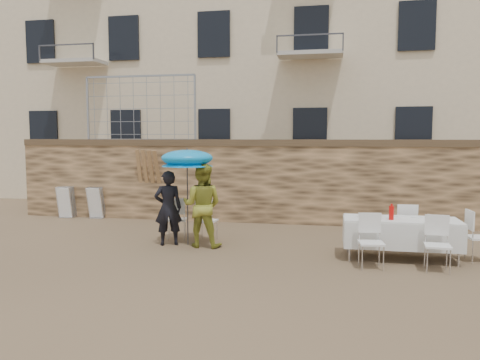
% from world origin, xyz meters
% --- Properties ---
extents(ground, '(80.00, 80.00, 0.00)m').
position_xyz_m(ground, '(0.00, 0.00, 0.00)').
color(ground, brown).
rests_on(ground, ground).
extents(stone_wall, '(13.00, 0.50, 2.20)m').
position_xyz_m(stone_wall, '(0.00, 5.00, 1.10)').
color(stone_wall, olive).
rests_on(stone_wall, ground).
extents(apartment_building, '(20.00, 8.00, 15.00)m').
position_xyz_m(apartment_building, '(0.00, 12.00, 7.50)').
color(apartment_building, beige).
rests_on(apartment_building, ground).
extents(chain_link_fence, '(3.20, 0.06, 1.80)m').
position_xyz_m(chain_link_fence, '(-3.00, 5.00, 3.10)').
color(chain_link_fence, gray).
rests_on(chain_link_fence, stone_wall).
extents(man_suit, '(0.69, 0.58, 1.60)m').
position_xyz_m(man_suit, '(-1.11, 1.92, 0.80)').
color(man_suit, black).
rests_on(man_suit, ground).
extents(woman_dress, '(0.87, 0.69, 1.76)m').
position_xyz_m(woman_dress, '(-0.36, 1.92, 0.88)').
color(woman_dress, gold).
rests_on(woman_dress, ground).
extents(umbrella, '(1.15, 1.15, 1.91)m').
position_xyz_m(umbrella, '(-0.71, 2.02, 1.80)').
color(umbrella, '#3F3F44').
rests_on(umbrella, ground).
extents(couple_chair_left, '(0.58, 0.58, 0.96)m').
position_xyz_m(couple_chair_left, '(-1.11, 2.47, 0.48)').
color(couple_chair_left, white).
rests_on(couple_chair_left, ground).
extents(couple_chair_right, '(0.53, 0.53, 0.96)m').
position_xyz_m(couple_chair_right, '(-0.41, 2.47, 0.48)').
color(couple_chair_right, white).
rests_on(couple_chair_right, ground).
extents(banquet_table, '(2.10, 0.85, 0.78)m').
position_xyz_m(banquet_table, '(3.61, 1.64, 0.73)').
color(banquet_table, silver).
rests_on(banquet_table, ground).
extents(soda_bottle, '(0.09, 0.09, 0.26)m').
position_xyz_m(soda_bottle, '(3.41, 1.49, 0.91)').
color(soda_bottle, red).
rests_on(soda_bottle, banquet_table).
extents(table_chair_front_left, '(0.53, 0.53, 0.96)m').
position_xyz_m(table_chair_front_left, '(3.01, 0.89, 0.48)').
color(table_chair_front_left, white).
rests_on(table_chair_front_left, ground).
extents(table_chair_front_right, '(0.51, 0.51, 0.96)m').
position_xyz_m(table_chair_front_right, '(4.11, 0.89, 0.48)').
color(table_chair_front_right, white).
rests_on(table_chair_front_right, ground).
extents(table_chair_back, '(0.50, 0.50, 0.96)m').
position_xyz_m(table_chair_back, '(3.81, 2.44, 0.48)').
color(table_chair_back, white).
rests_on(table_chair_back, ground).
extents(table_chair_side, '(0.52, 0.52, 0.96)m').
position_xyz_m(table_chair_side, '(5.01, 1.74, 0.48)').
color(table_chair_side, white).
rests_on(table_chair_side, ground).
extents(chair_stack_left, '(0.46, 0.40, 0.92)m').
position_xyz_m(chair_stack_left, '(-5.12, 4.70, 0.46)').
color(chair_stack_left, white).
rests_on(chair_stack_left, ground).
extents(chair_stack_right, '(0.46, 0.32, 0.92)m').
position_xyz_m(chair_stack_right, '(-4.22, 4.70, 0.46)').
color(chair_stack_right, white).
rests_on(chair_stack_right, ground).
extents(wood_planks, '(0.70, 0.20, 2.00)m').
position_xyz_m(wood_planks, '(-2.62, 4.77, 1.00)').
color(wood_planks, '#A37749').
rests_on(wood_planks, ground).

